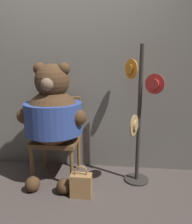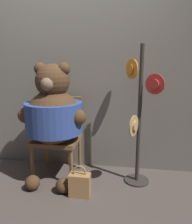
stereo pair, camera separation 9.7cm
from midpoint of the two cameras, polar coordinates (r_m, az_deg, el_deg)
The scene contains 6 objects.
ground_plane at distance 2.48m, azimuth -9.12°, elevation -20.33°, with size 14.00×14.00×0.00m, color #4C423D.
wall_back at distance 2.84m, azimuth -5.18°, elevation 9.15°, with size 8.00×0.10×2.36m.
chair at distance 2.70m, azimuth -8.69°, elevation -5.27°, with size 0.51×0.48×0.95m.
teddy_bear at distance 2.48m, azimuth -9.92°, elevation -0.48°, with size 0.77×0.68×1.36m.
hat_display_rack at distance 2.44m, azimuth 12.23°, elevation -2.05°, with size 0.39×0.48×1.54m.
handbag_on_ground at distance 2.36m, azimuth -3.01°, elevation -18.39°, with size 0.22×0.12×0.34m.
Camera 2 is at (0.72, -1.97, 1.34)m, focal length 35.00 mm.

